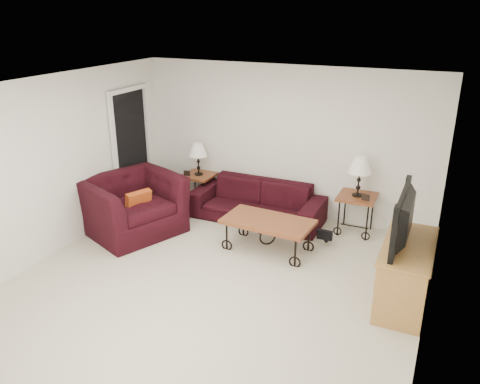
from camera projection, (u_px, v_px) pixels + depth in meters
name	position (u px, v px, depth m)	size (l,w,h in m)	color
ground	(218.00, 281.00, 6.26)	(5.00, 5.00, 0.00)	beige
wall_back	(285.00, 142.00, 7.93)	(5.00, 0.02, 2.50)	white
wall_front	(67.00, 298.00, 3.69)	(5.00, 0.02, 2.50)	white
wall_left	(58.00, 165.00, 6.78)	(0.02, 5.00, 2.50)	white
wall_right	(437.00, 229.00, 4.84)	(0.02, 5.00, 2.50)	white
ceiling	(214.00, 87.00, 5.36)	(5.00, 5.00, 0.00)	white
doorway	(132.00, 151.00, 8.25)	(0.08, 0.94, 2.04)	black
sofa	(257.00, 202.00, 7.97)	(2.19, 0.85, 0.64)	black
side_table_left	(199.00, 190.00, 8.60)	(0.52, 0.52, 0.57)	brown
side_table_right	(356.00, 214.00, 7.51)	(0.57, 0.57, 0.62)	brown
lamp_left	(198.00, 159.00, 8.39)	(0.32, 0.32, 0.57)	black
lamp_right	(359.00, 177.00, 7.29)	(0.35, 0.35, 0.62)	black
photo_frame_left	(187.00, 173.00, 8.41)	(0.11, 0.02, 0.10)	black
photo_frame_right	(366.00, 197.00, 7.20)	(0.12, 0.02, 0.10)	black
coffee_table	(268.00, 235.00, 6.99)	(1.27, 0.69, 0.48)	brown
armchair	(133.00, 205.00, 7.49)	(1.38, 1.20, 0.90)	black
throw_pillow	(138.00, 204.00, 7.37)	(0.41, 0.11, 0.41)	#BC5518
tv_stand	(405.00, 273.00, 5.71)	(0.53, 1.27, 0.76)	#BD8F46
television	(411.00, 219.00, 5.46)	(1.14, 0.15, 0.66)	black
backpack	(327.00, 229.00, 7.21)	(0.35, 0.27, 0.45)	black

